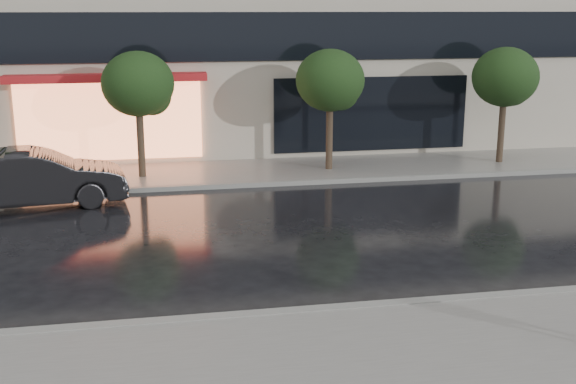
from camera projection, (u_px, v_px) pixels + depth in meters
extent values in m
plane|color=black|center=(300.00, 294.00, 13.61)|extent=(120.00, 120.00, 0.00)
cube|color=slate|center=(345.00, 375.00, 10.50)|extent=(60.00, 4.50, 0.12)
cube|color=slate|center=(237.00, 172.00, 23.35)|extent=(60.00, 3.50, 0.12)
cube|color=gray|center=(312.00, 312.00, 12.64)|extent=(60.00, 0.25, 0.14)
cube|color=gray|center=(244.00, 185.00, 21.68)|extent=(60.00, 0.25, 0.14)
cube|color=black|center=(229.00, 37.00, 23.91)|extent=(28.00, 0.12, 1.60)
cube|color=#FF8C59|center=(110.00, 121.00, 23.85)|extent=(6.00, 0.10, 2.60)
cube|color=#B21B20|center=(107.00, 78.00, 23.17)|extent=(6.40, 0.70, 0.25)
cube|color=black|center=(371.00, 114.00, 25.47)|extent=(7.00, 0.10, 2.60)
cylinder|color=#33261C|center=(141.00, 145.00, 22.32)|extent=(0.22, 0.22, 2.20)
ellipsoid|color=black|center=(138.00, 84.00, 21.85)|extent=(2.20, 2.20, 1.98)
sphere|color=black|center=(152.00, 96.00, 22.21)|extent=(1.20, 1.20, 1.20)
cylinder|color=#33261C|center=(329.00, 139.00, 23.39)|extent=(0.22, 0.22, 2.20)
ellipsoid|color=black|center=(330.00, 80.00, 22.92)|extent=(2.20, 2.20, 1.98)
sphere|color=black|center=(340.00, 92.00, 23.28)|extent=(1.20, 1.20, 1.20)
cylinder|color=#33261C|center=(501.00, 133.00, 24.46)|extent=(0.22, 0.22, 2.20)
ellipsoid|color=black|center=(505.00, 77.00, 23.99)|extent=(2.20, 2.20, 1.98)
sphere|color=black|center=(513.00, 88.00, 24.35)|extent=(1.20, 1.20, 1.20)
imported|color=black|center=(36.00, 178.00, 19.43)|extent=(4.91, 2.22, 1.56)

